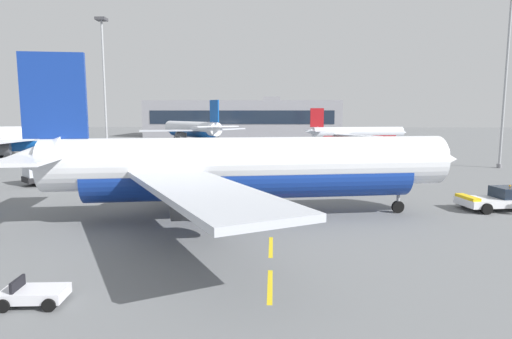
# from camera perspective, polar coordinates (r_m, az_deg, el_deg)

# --- Properties ---
(ground) EXTENTS (400.00, 400.00, 0.00)m
(ground) POSITION_cam_1_polar(r_m,az_deg,el_deg) (55.20, 25.69, -1.55)
(ground) COLOR slate
(apron_paint_markings) EXTENTS (8.00, 96.23, 0.01)m
(apron_paint_markings) POSITION_cam_1_polar(r_m,az_deg,el_deg) (48.50, 2.18, -1.96)
(apron_paint_markings) COLOR yellow
(apron_paint_markings) RESTS_ON ground
(airliner_foreground) EXTENTS (34.73, 34.11, 12.20)m
(airliner_foreground) POSITION_cam_1_polar(r_m,az_deg,el_deg) (32.28, -1.62, 0.34)
(airliner_foreground) COLOR white
(airliner_foreground) RESTS_ON ground
(pushback_tug) EXTENTS (6.38, 3.94, 2.08)m
(pushback_tug) POSITION_cam_1_polar(r_m,az_deg,el_deg) (40.94, 29.82, -3.45)
(pushback_tug) COLOR silver
(pushback_tug) RESTS_ON ground
(airliner_mid_left) EXTENTS (26.88, 29.06, 11.36)m
(airliner_mid_left) POSITION_cam_1_polar(r_m,az_deg,el_deg) (120.33, -8.56, 5.38)
(airliner_mid_left) COLOR silver
(airliner_mid_left) RESTS_ON ground
(airliner_far_center) EXTENTS (26.29, 25.75, 9.25)m
(airliner_far_center) POSITION_cam_1_polar(r_m,az_deg,el_deg) (108.11, 13.30, 4.67)
(airliner_far_center) COLOR silver
(airliner_far_center) RESTS_ON ground
(catering_truck) EXTENTS (7.30, 5.44, 3.14)m
(catering_truck) POSITION_cam_1_polar(r_m,az_deg,el_deg) (54.35, -17.53, 0.47)
(catering_truck) COLOR black
(catering_truck) RESTS_ON ground
(fuel_service_truck) EXTENTS (6.47, 6.80, 3.14)m
(fuel_service_truck) POSITION_cam_1_polar(r_m,az_deg,el_deg) (53.89, -25.30, 0.04)
(fuel_service_truck) COLOR black
(fuel_service_truck) RESTS_ON ground
(apron_light_mast_near) EXTENTS (1.80, 1.80, 24.66)m
(apron_light_mast_near) POSITION_cam_1_polar(r_m,az_deg,el_deg) (82.34, -19.71, 12.22)
(apron_light_mast_near) COLOR slate
(apron_light_mast_near) RESTS_ON ground
(apron_light_mast_far) EXTENTS (1.80, 1.80, 26.32)m
(apron_light_mast_far) POSITION_cam_1_polar(r_m,az_deg,el_deg) (72.44, 30.62, 13.05)
(apron_light_mast_far) COLOR slate
(apron_light_mast_far) RESTS_ON ground
(terminal_satellite) EXTENTS (66.10, 27.62, 13.88)m
(terminal_satellite) POSITION_cam_1_polar(r_m,az_deg,el_deg) (154.46, -1.58, 6.83)
(terminal_satellite) COLOR gray
(terminal_satellite) RESTS_ON ground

